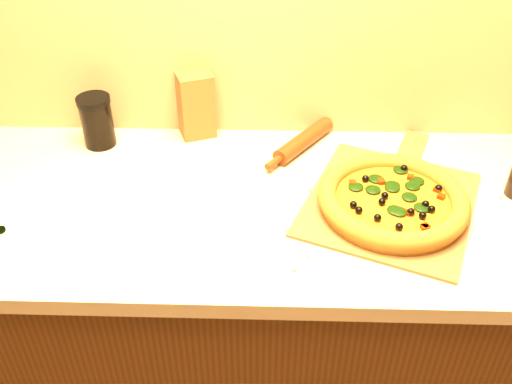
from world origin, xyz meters
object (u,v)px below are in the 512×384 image
(pizza_peel, at_px, (391,200))
(rolling_pin, at_px, (304,140))
(dark_jar, at_px, (97,121))
(pizza, at_px, (392,200))

(pizza_peel, relative_size, rolling_pin, 2.17)
(rolling_pin, bearing_deg, dark_jar, 179.77)
(pizza_peel, xyz_separation_m, pizza, (-0.01, -0.04, 0.03))
(pizza_peel, distance_m, pizza, 0.05)
(pizza_peel, relative_size, pizza, 1.71)
(pizza_peel, xyz_separation_m, rolling_pin, (-0.20, 0.24, 0.02))
(pizza, bearing_deg, pizza_peel, 80.06)
(pizza, bearing_deg, dark_jar, 160.19)
(pizza_peel, distance_m, dark_jar, 0.80)
(pizza_peel, bearing_deg, dark_jar, -175.32)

